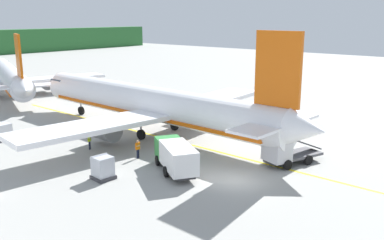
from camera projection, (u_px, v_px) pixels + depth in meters
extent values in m
cylinder|color=white|center=(149.00, 103.00, 48.42)|extent=(4.61, 36.08, 3.80)
cone|color=white|center=(58.00, 85.00, 60.86)|extent=(3.66, 2.48, 3.61)
cone|color=white|center=(308.00, 129.00, 35.62)|extent=(3.30, 3.27, 3.23)
cube|color=#192333|center=(66.00, 80.00, 59.23)|extent=(3.28, 2.47, 0.60)
cube|color=white|center=(92.00, 126.00, 40.67)|extent=(16.48, 6.79, 0.50)
cylinder|color=slate|center=(105.00, 130.00, 44.10)|extent=(2.27, 3.25, 2.20)
cube|color=white|center=(213.00, 99.00, 53.90)|extent=(16.34, 6.10, 0.50)
cylinder|color=slate|center=(188.00, 110.00, 53.36)|extent=(2.27, 3.25, 2.20)
cube|color=#D8590C|center=(278.00, 69.00, 36.50)|extent=(0.46, 4.41, 6.50)
cube|color=white|center=(275.00, 123.00, 37.63)|extent=(10.47, 3.43, 0.24)
cube|color=#D8590C|center=(149.00, 112.00, 48.67)|extent=(4.34, 32.47, 0.36)
cylinder|color=black|center=(81.00, 111.00, 57.99)|extent=(0.37, 1.11, 1.10)
cylinder|color=gray|center=(81.00, 105.00, 57.80)|extent=(0.20, 0.20, 0.50)
cylinder|color=black|center=(141.00, 135.00, 46.27)|extent=(0.37, 1.11, 1.10)
cylinder|color=gray|center=(141.00, 128.00, 46.08)|extent=(0.20, 0.20, 0.50)
cylinder|color=black|center=(174.00, 126.00, 50.03)|extent=(0.37, 1.11, 1.10)
cylinder|color=gray|center=(174.00, 119.00, 49.84)|extent=(0.20, 0.20, 0.50)
cylinder|color=silver|center=(10.00, 76.00, 72.28)|extent=(14.75, 31.55, 3.43)
cone|color=silver|center=(0.00, 66.00, 87.04)|extent=(3.81, 3.18, 3.25)
cone|color=silver|center=(24.00, 89.00, 57.13)|extent=(3.75, 3.73, 2.91)
cube|color=#192333|center=(1.00, 63.00, 85.16)|extent=(3.49, 3.06, 0.54)
cube|color=silver|center=(62.00, 78.00, 74.71)|extent=(15.05, 7.88, 0.45)
cylinder|color=slate|center=(46.00, 84.00, 75.21)|extent=(2.88, 3.40, 1.98)
cube|color=#D8590C|center=(18.00, 56.00, 58.49)|extent=(1.71, 3.82, 5.86)
cube|color=silver|center=(21.00, 86.00, 59.51)|extent=(9.79, 6.03, 0.22)
cube|color=#D8590C|center=(10.00, 82.00, 72.50)|extent=(13.43, 28.45, 0.32)
cylinder|color=black|center=(4.00, 82.00, 83.43)|extent=(0.65, 1.04, 0.99)
cylinder|color=gray|center=(4.00, 78.00, 83.25)|extent=(0.18, 0.18, 0.45)
cylinder|color=black|center=(27.00, 92.00, 72.85)|extent=(0.65, 1.04, 0.99)
cylinder|color=gray|center=(27.00, 87.00, 72.68)|extent=(0.18, 0.18, 0.45)
cube|color=#338C3F|center=(168.00, 147.00, 38.66)|extent=(2.82, 2.68, 1.80)
cube|color=#192333|center=(166.00, 141.00, 39.36)|extent=(1.62, 1.03, 0.94)
cube|color=white|center=(178.00, 157.00, 35.62)|extent=(4.34, 5.17, 1.98)
cube|color=#262628|center=(176.00, 166.00, 36.71)|extent=(4.72, 6.36, 0.16)
cylinder|color=black|center=(158.00, 160.00, 38.30)|extent=(0.71, 0.91, 0.90)
cylinder|color=black|center=(181.00, 158.00, 38.96)|extent=(0.71, 0.91, 0.90)
cylinder|color=black|center=(166.00, 172.00, 35.57)|extent=(0.71, 0.91, 0.90)
cylinder|color=black|center=(191.00, 169.00, 36.23)|extent=(0.71, 0.91, 0.90)
cube|color=silver|center=(277.00, 151.00, 37.67)|extent=(2.40, 2.65, 1.80)
cube|color=#192333|center=(270.00, 148.00, 37.16)|extent=(0.66, 1.78, 0.94)
cube|color=#4C4C51|center=(300.00, 154.00, 39.27)|extent=(4.36, 3.30, 0.24)
cube|color=#2D2D33|center=(303.00, 143.00, 39.24)|extent=(4.06, 2.11, 1.70)
cube|color=#262628|center=(292.00, 158.00, 38.87)|extent=(5.86, 3.24, 0.16)
cylinder|color=black|center=(287.00, 165.00, 37.15)|extent=(0.94, 0.55, 0.90)
cylinder|color=black|center=(271.00, 158.00, 38.98)|extent=(0.94, 0.55, 0.90)
cylinder|color=black|center=(308.00, 160.00, 38.42)|extent=(0.94, 0.55, 0.90)
cylinder|color=black|center=(291.00, 153.00, 40.25)|extent=(0.94, 0.55, 0.90)
cube|color=#333338|center=(103.00, 177.00, 35.17)|extent=(1.74, 1.74, 0.30)
cube|color=#B2B7C1|center=(103.00, 166.00, 34.94)|extent=(1.53, 1.53, 1.62)
cube|color=#B2B7C1|center=(99.00, 157.00, 35.13)|extent=(1.49, 0.70, 0.54)
cube|color=#333338|center=(3.00, 139.00, 46.11)|extent=(1.96, 1.96, 0.30)
cube|color=silver|center=(2.00, 131.00, 45.89)|extent=(1.74, 1.74, 1.53)
cylinder|color=#191E33|center=(89.00, 145.00, 42.84)|extent=(0.14, 0.14, 0.85)
cylinder|color=#191E33|center=(90.00, 145.00, 43.01)|extent=(0.14, 0.14, 0.85)
cube|color=#CCE519|center=(89.00, 138.00, 42.75)|extent=(0.49, 0.43, 0.64)
cube|color=silver|center=(89.00, 138.00, 42.74)|extent=(0.50, 0.45, 0.06)
sphere|color=tan|center=(89.00, 134.00, 42.64)|extent=(0.23, 0.23, 0.23)
cylinder|color=#CCE519|center=(88.00, 138.00, 42.48)|extent=(0.09, 0.09, 0.61)
cylinder|color=#CCE519|center=(90.00, 137.00, 43.00)|extent=(0.09, 0.09, 0.61)
cylinder|color=#191E33|center=(137.00, 154.00, 40.11)|extent=(0.14, 0.14, 0.88)
cylinder|color=#191E33|center=(139.00, 154.00, 40.25)|extent=(0.14, 0.14, 0.88)
cube|color=orange|center=(138.00, 146.00, 39.99)|extent=(0.45, 0.25, 0.66)
cube|color=silver|center=(138.00, 146.00, 39.99)|extent=(0.46, 0.26, 0.06)
sphere|color=tan|center=(138.00, 141.00, 39.89)|extent=(0.24, 0.24, 0.24)
cylinder|color=orange|center=(136.00, 146.00, 39.78)|extent=(0.09, 0.09, 0.63)
cylinder|color=orange|center=(140.00, 145.00, 40.20)|extent=(0.09, 0.09, 0.63)
cylinder|color=#191E33|center=(262.00, 133.00, 47.50)|extent=(0.14, 0.14, 0.86)
cylinder|color=#191E33|center=(261.00, 132.00, 47.66)|extent=(0.14, 0.14, 0.86)
cube|color=#CCE519|center=(262.00, 126.00, 47.40)|extent=(0.38, 0.49, 0.65)
cube|color=silver|center=(262.00, 126.00, 47.40)|extent=(0.39, 0.50, 0.06)
sphere|color=tan|center=(262.00, 122.00, 47.30)|extent=(0.23, 0.23, 0.23)
cylinder|color=#CCE519|center=(263.00, 126.00, 47.16)|extent=(0.09, 0.09, 0.61)
cylinder|color=#CCE519|center=(260.00, 125.00, 47.63)|extent=(0.09, 0.09, 0.61)
cube|color=yellow|center=(178.00, 142.00, 45.62)|extent=(0.30, 60.00, 0.01)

